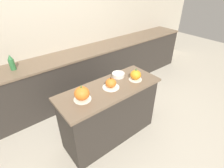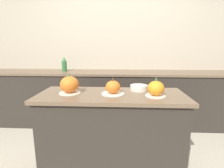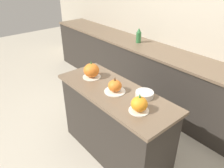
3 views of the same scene
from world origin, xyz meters
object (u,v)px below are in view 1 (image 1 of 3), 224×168
at_px(pumpkin_cake_left, 82,94).
at_px(pumpkin_cake_center, 111,83).
at_px(pumpkin_cake_right, 136,75).
at_px(bottle_tall, 12,63).
at_px(mixing_bowl, 118,75).

xyz_separation_m(pumpkin_cake_left, pumpkin_cake_center, (0.43, -0.01, -0.02)).
distance_m(pumpkin_cake_right, bottle_tall, 1.86).
bearing_deg(pumpkin_cake_left, mixing_bowl, 12.65).
height_order(pumpkin_cake_center, mixing_bowl, pumpkin_cake_center).
xyz_separation_m(pumpkin_cake_left, mixing_bowl, (0.70, 0.16, -0.06)).
xyz_separation_m(pumpkin_cake_left, pumpkin_cake_right, (0.83, -0.06, -0.01)).
relative_size(pumpkin_cake_center, pumpkin_cake_right, 1.18).
bearing_deg(mixing_bowl, pumpkin_cake_right, -58.74).
relative_size(pumpkin_cake_left, mixing_bowl, 1.15).
relative_size(pumpkin_cake_left, pumpkin_cake_center, 0.95).
relative_size(pumpkin_cake_right, bottle_tall, 0.79).
height_order(pumpkin_cake_right, bottle_tall, bottle_tall).
height_order(pumpkin_cake_center, pumpkin_cake_right, pumpkin_cake_right).
height_order(bottle_tall, mixing_bowl, bottle_tall).
height_order(pumpkin_cake_left, bottle_tall, bottle_tall).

